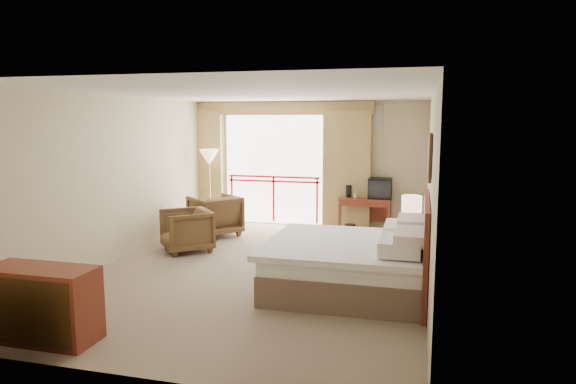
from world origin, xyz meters
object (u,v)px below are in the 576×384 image
(armchair_near, at_px, (187,251))
(desk, at_px, (365,205))
(armchair_far, at_px, (215,235))
(floor_lamp, at_px, (209,160))
(dresser, at_px, (41,304))
(bed, at_px, (352,263))
(tv, at_px, (380,188))
(nightstand, at_px, (410,248))
(table_lamp, at_px, (412,205))
(wastebasket, at_px, (350,231))
(side_table, at_px, (201,220))

(armchair_near, bearing_deg, desk, 90.50)
(armchair_far, bearing_deg, floor_lamp, -111.12)
(dresser, bearing_deg, armchair_near, 91.21)
(bed, bearing_deg, armchair_far, 139.78)
(tv, distance_m, armchair_far, 3.49)
(nightstand, xyz_separation_m, table_lamp, (0.00, 0.05, 0.70))
(bed, bearing_deg, table_lamp, 63.91)
(tv, bearing_deg, armchair_far, -174.74)
(floor_lamp, bearing_deg, wastebasket, -7.03)
(nightstand, relative_size, tv, 1.14)
(bed, height_order, side_table, bed)
(bed, distance_m, wastebasket, 3.11)
(dresser, bearing_deg, side_table, 91.98)
(bed, bearing_deg, dresser, -140.41)
(tv, distance_m, wastebasket, 1.17)
(nightstand, bearing_deg, wastebasket, 125.78)
(wastebasket, bearing_deg, side_table, -161.88)
(table_lamp, distance_m, side_table, 4.04)
(dresser, bearing_deg, table_lamp, 45.85)
(armchair_far, height_order, floor_lamp, floor_lamp)
(armchair_near, xyz_separation_m, dresser, (0.16, -3.78, 0.40))
(nightstand, bearing_deg, armchair_far, 162.45)
(desk, bearing_deg, dresser, -109.01)
(bed, relative_size, desk, 1.98)
(bed, height_order, floor_lamp, floor_lamp)
(table_lamp, xyz_separation_m, wastebasket, (-1.19, 1.54, -0.84))
(nightstand, distance_m, desk, 2.57)
(tv, height_order, dresser, tv)
(bed, height_order, desk, bed)
(armchair_far, bearing_deg, nightstand, 113.30)
(armchair_far, bearing_deg, table_lamp, 113.99)
(dresser, bearing_deg, nightstand, 45.49)
(wastebasket, xyz_separation_m, armchair_far, (-2.66, -0.44, -0.14))
(tv, height_order, armchair_far, tv)
(tv, height_order, armchair_near, tv)
(armchair_near, relative_size, dresser, 0.69)
(nightstand, xyz_separation_m, floor_lamp, (-4.31, 1.98, 1.17))
(armchair_far, bearing_deg, armchair_near, 39.88)
(table_lamp, bearing_deg, dresser, -133.01)
(bed, distance_m, tv, 3.82)
(nightstand, xyz_separation_m, armchair_near, (-3.85, -0.13, -0.27))
(side_table, distance_m, dresser, 4.61)
(tv, bearing_deg, side_table, -168.46)
(nightstand, height_order, armchair_near, nightstand)
(bed, bearing_deg, side_table, 145.94)
(side_table, bearing_deg, nightstand, -9.94)
(desk, distance_m, armchair_far, 3.16)
(armchair_far, height_order, dresser, dresser)
(table_lamp, relative_size, tv, 1.18)
(armchair_near, bearing_deg, nightstand, 51.48)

